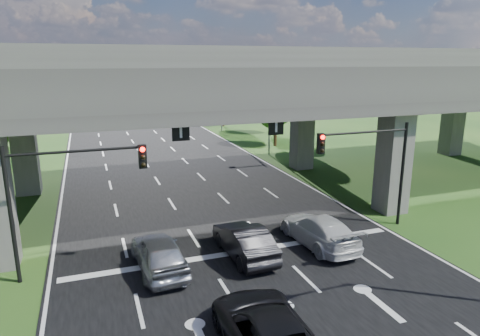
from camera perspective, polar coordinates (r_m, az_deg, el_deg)
ground at (r=18.91m, az=3.80°, el=-15.46°), size 160.00×160.00×0.00m
road at (r=27.52m, az=-4.58°, el=-5.67°), size 18.00×120.00×0.03m
overpass at (r=27.87m, az=-6.01°, el=11.18°), size 80.00×15.00×10.00m
signal_right at (r=24.43m, az=17.22°, el=1.35°), size 5.76×0.54×6.00m
signal_left at (r=19.68m, az=-22.39°, el=-2.11°), size 5.76×0.54×6.00m
streetlight_far at (r=42.62m, az=3.50°, el=9.45°), size 3.38×0.25×10.00m
streetlight_beyond at (r=57.62m, az=-2.89°, el=10.69°), size 3.38×0.25×10.00m
tree_left_far at (r=57.51m, az=-26.33°, el=8.55°), size 4.80×4.80×8.32m
tree_right_near at (r=47.58m, az=4.85°, el=8.29°), size 4.20×4.20×7.28m
tree_right_mid at (r=56.09m, az=4.23°, el=8.86°), size 3.91×3.90×6.76m
tree_right_far at (r=62.08m, az=-2.23°, el=10.00°), size 4.50×4.50×7.80m
car_silver at (r=20.08m, az=-10.76°, el=-11.06°), size 2.26×5.01×1.67m
car_dark at (r=21.02m, az=0.57°, el=-9.70°), size 1.87×4.92×1.60m
car_white at (r=22.69m, az=10.47°, el=-8.16°), size 2.45×5.47×1.56m
car_trailing at (r=14.83m, az=3.74°, el=-20.88°), size 2.71×5.78×1.60m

